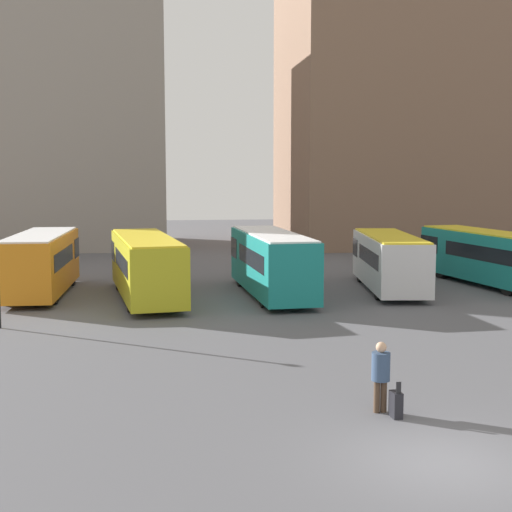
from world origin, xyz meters
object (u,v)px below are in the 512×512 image
(bus_0, at_px, (41,262))
(suitcase, at_px, (396,404))
(bus_2, at_px, (271,261))
(bus_3, at_px, (389,260))
(bus_4, at_px, (488,256))
(traveler, at_px, (381,371))
(bus_1, at_px, (146,265))

(bus_0, xyz_separation_m, suitcase, (11.84, -20.20, -1.35))
(bus_2, distance_m, bus_3, 6.44)
(suitcase, bearing_deg, bus_2, -2.45)
(bus_2, relative_size, bus_3, 1.08)
(bus_3, distance_m, suitcase, 20.13)
(suitcase, bearing_deg, bus_4, -34.39)
(bus_2, relative_size, traveler, 5.47)
(bus_4, height_order, traveler, bus_4)
(bus_3, xyz_separation_m, suitcase, (-6.11, -19.14, -1.26))
(bus_1, xyz_separation_m, bus_3, (12.66, 0.95, -0.09))
(bus_1, xyz_separation_m, bus_4, (18.61, 1.86, -0.06))
(bus_2, distance_m, traveler, 18.00)
(bus_2, height_order, suitcase, bus_2)
(bus_1, height_order, suitcase, bus_1)
(bus_1, relative_size, bus_4, 1.00)
(bus_4, xyz_separation_m, traveler, (-12.33, -19.61, -0.52))
(bus_3, bearing_deg, bus_0, 93.84)
(bus_1, height_order, bus_2, bus_2)
(bus_1, xyz_separation_m, bus_2, (6.26, 0.23, 0.04))
(bus_2, xyz_separation_m, bus_4, (12.35, 1.62, -0.10))
(bus_4, bearing_deg, bus_1, 86.29)
(bus_3, bearing_deg, bus_1, 101.51)
(bus_1, distance_m, traveler, 18.84)
(bus_0, relative_size, bus_3, 0.97)
(bus_3, bearing_deg, traveler, 168.39)
(traveler, height_order, suitcase, traveler)
(bus_1, distance_m, bus_2, 6.26)
(bus_1, height_order, bus_3, bus_1)
(traveler, bearing_deg, bus_0, 26.97)
(bus_4, bearing_deg, bus_2, 88.09)
(bus_3, relative_size, bus_4, 0.89)
(bus_2, bearing_deg, suitcase, 177.49)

